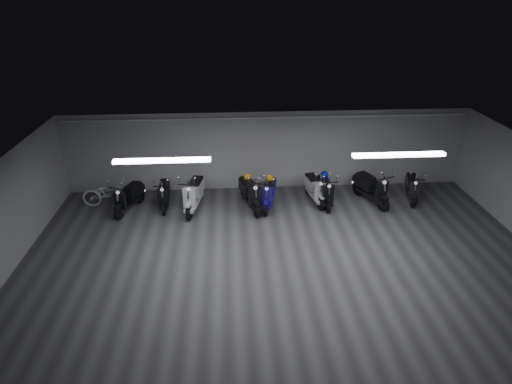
{
  "coord_description": "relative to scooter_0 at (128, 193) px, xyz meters",
  "views": [
    {
      "loc": [
        -1.32,
        -8.97,
        6.73
      ],
      "look_at": [
        -0.57,
        2.5,
        1.05
      ],
      "focal_mm": 30.01,
      "sensor_mm": 36.0,
      "label": 1
    }
  ],
  "objects": [
    {
      "name": "bicycle",
      "position": [
        -0.7,
        0.41,
        -0.09
      ],
      "size": [
        1.79,
        0.67,
        1.14
      ],
      "primitive_type": "imported",
      "rotation": [
        0.0,
        0.0,
        1.6
      ],
      "color": "white",
      "rests_on": "floor"
    },
    {
      "name": "scooter_0",
      "position": [
        0.0,
        0.0,
        0.0
      ],
      "size": [
        1.2,
        1.86,
        1.31
      ],
      "primitive_type": null,
      "rotation": [
        0.0,
        0.0,
        -0.38
      ],
      "color": "black",
      "rests_on": "floor"
    },
    {
      "name": "fluor_strip_right",
      "position": [
        7.61,
        -2.52,
        2.08
      ],
      "size": [
        2.4,
        0.18,
        0.08
      ],
      "primitive_type": "cube",
      "color": "white",
      "rests_on": "ceiling"
    },
    {
      "name": "ceiling",
      "position": [
        4.61,
        -3.52,
        2.15
      ],
      "size": [
        14.0,
        10.0,
        0.01
      ],
      "primitive_type": "cube",
      "color": "gray",
      "rests_on": "ground"
    },
    {
      "name": "scooter_4",
      "position": [
        4.52,
        -0.02,
        0.0
      ],
      "size": [
        0.98,
        1.87,
        1.32
      ],
      "primitive_type": null,
      "rotation": [
        0.0,
        0.0,
        -0.23
      ],
      "color": "navy",
      "rests_on": "floor"
    },
    {
      "name": "scooter_8",
      "position": [
        7.96,
        0.04,
        0.07
      ],
      "size": [
        1.32,
        2.05,
        1.45
      ],
      "primitive_type": null,
      "rotation": [
        0.0,
        0.0,
        0.37
      ],
      "color": "black",
      "rests_on": "floor"
    },
    {
      "name": "floor",
      "position": [
        4.61,
        -3.52,
        -0.66
      ],
      "size": [
        14.0,
        10.0,
        0.01
      ],
      "primitive_type": "cube",
      "color": "#3D3D40",
      "rests_on": "ground"
    },
    {
      "name": "helmet_0",
      "position": [
        4.58,
        0.22,
        0.28
      ],
      "size": [
        0.24,
        0.24,
        0.24
      ],
      "primitive_type": "sphere",
      "color": "orange",
      "rests_on": "scooter_4"
    },
    {
      "name": "conduit",
      "position": [
        4.61,
        1.4,
        1.96
      ],
      "size": [
        13.6,
        0.05,
        0.05
      ],
      "primitive_type": "cylinder",
      "rotation": [
        0.0,
        1.57,
        0.0
      ],
      "color": "white",
      "rests_on": "back_wall"
    },
    {
      "name": "scooter_2",
      "position": [
        2.1,
        -0.06,
        0.09
      ],
      "size": [
        1.04,
        2.1,
        1.49
      ],
      "primitive_type": null,
      "rotation": [
        0.0,
        0.0,
        -0.19
      ],
      "color": "silver",
      "rests_on": "floor"
    },
    {
      "name": "scooter_3",
      "position": [
        3.91,
        -0.06,
        0.06
      ],
      "size": [
        1.11,
        2.03,
        1.44
      ],
      "primitive_type": null,
      "rotation": [
        0.0,
        0.0,
        0.26
      ],
      "color": "black",
      "rests_on": "floor"
    },
    {
      "name": "scooter_7",
      "position": [
        6.4,
        0.06,
        -0.0
      ],
      "size": [
        0.6,
        1.77,
        1.31
      ],
      "primitive_type": null,
      "rotation": [
        0.0,
        0.0,
        0.0
      ],
      "color": "black",
      "rests_on": "floor"
    },
    {
      "name": "scooter_1",
      "position": [
        1.1,
        0.21,
        -0.04
      ],
      "size": [
        0.64,
        1.7,
        1.24
      ],
      "primitive_type": null,
      "rotation": [
        0.0,
        0.0,
        0.05
      ],
      "color": "black",
      "rests_on": "floor"
    },
    {
      "name": "scooter_9",
      "position": [
        9.41,
        0.16,
        -0.03
      ],
      "size": [
        0.97,
        1.77,
        1.25
      ],
      "primitive_type": null,
      "rotation": [
        0.0,
        0.0,
        -0.26
      ],
      "color": "black",
      "rests_on": "floor"
    },
    {
      "name": "helmet_1",
      "position": [
        3.84,
        0.2,
        0.35
      ],
      "size": [
        0.24,
        0.24,
        0.24
      ],
      "primitive_type": "sphere",
      "color": "#C7840B",
      "rests_on": "scooter_3"
    },
    {
      "name": "back_wall",
      "position": [
        4.61,
        1.49,
        0.74
      ],
      "size": [
        14.0,
        0.01,
        2.8
      ],
      "primitive_type": "cube",
      "color": "#97979A",
      "rests_on": "ground"
    },
    {
      "name": "fluor_strip_left",
      "position": [
        1.61,
        -2.52,
        2.08
      ],
      "size": [
        2.4,
        0.18,
        0.08
      ],
      "primitive_type": "cube",
      "color": "white",
      "rests_on": "ceiling"
    },
    {
      "name": "scooter_6",
      "position": [
        6.1,
        0.25,
        0.0
      ],
      "size": [
        0.87,
        1.85,
        1.32
      ],
      "primitive_type": null,
      "rotation": [
        0.0,
        0.0,
        0.16
      ],
      "color": "#B6B6BB",
      "rests_on": "floor"
    },
    {
      "name": "helmet_2",
      "position": [
        6.4,
        0.3,
        0.29
      ],
      "size": [
        0.28,
        0.28,
        0.28
      ],
      "primitive_type": "sphere",
      "color": "#0E119A",
      "rests_on": "scooter_7"
    }
  ]
}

